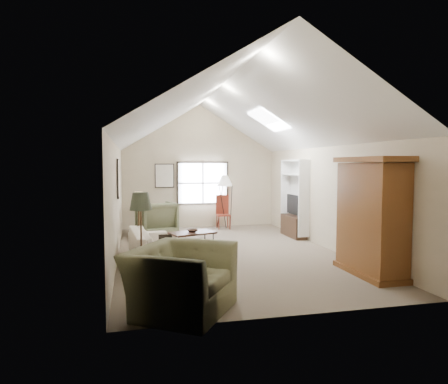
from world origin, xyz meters
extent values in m
cube|color=brown|center=(0.00, 0.00, 0.00)|extent=(5.00, 8.00, 0.01)
cube|color=#BBA98D|center=(0.00, 4.00, 1.25)|extent=(5.00, 0.01, 2.50)
cube|color=#BBA98D|center=(0.00, -4.00, 1.25)|extent=(5.00, 0.01, 2.50)
cube|color=#BBA98D|center=(-2.50, 0.00, 1.25)|extent=(0.01, 8.00, 2.50)
cube|color=#BBA98D|center=(2.50, 0.00, 1.25)|extent=(0.01, 8.00, 2.50)
cube|color=black|center=(0.10, 3.96, 1.45)|extent=(1.72, 0.08, 1.42)
cube|color=black|center=(-2.47, 0.30, 1.75)|extent=(0.68, 0.04, 0.88)
cube|color=black|center=(-1.15, 3.97, 1.70)|extent=(0.62, 0.04, 0.78)
cube|color=brown|center=(2.18, -2.40, 1.10)|extent=(0.60, 1.50, 2.20)
cube|color=white|center=(2.34, 1.60, 1.15)|extent=(0.32, 1.30, 2.10)
cube|color=#382316|center=(2.32, 1.60, 0.30)|extent=(0.34, 1.18, 0.60)
cube|color=black|center=(2.32, 1.60, 0.92)|extent=(0.05, 0.90, 0.55)
imported|color=silver|center=(-1.72, -0.51, 0.34)|extent=(1.10, 2.38, 0.67)
imported|color=#6B6C4B|center=(-1.52, -3.50, 0.46)|extent=(1.80, 1.85, 0.92)
imported|color=#666F4E|center=(-1.49, 2.83, 0.48)|extent=(1.26, 1.28, 0.96)
cube|color=#341C15|center=(-0.83, 0.03, 0.26)|extent=(1.13, 0.83, 0.51)
imported|color=#391F17|center=(-0.83, 0.03, 0.54)|extent=(0.30, 0.30, 0.06)
cylinder|color=#3B2518|center=(-1.62, -2.11, 0.29)|extent=(0.63, 0.63, 0.58)
cube|color=maroon|center=(0.67, 3.43, 0.54)|extent=(0.43, 0.43, 1.08)
camera|label=1|loc=(-2.16, -8.98, 2.07)|focal=32.00mm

